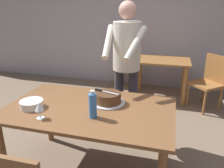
# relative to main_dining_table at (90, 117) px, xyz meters

# --- Properties ---
(back_wall) EXTENTS (10.00, 0.12, 2.70)m
(back_wall) POSITION_rel_main_dining_table_xyz_m (0.00, 2.93, 0.70)
(back_wall) COLOR #ADA8B2
(back_wall) RESTS_ON ground_plane
(main_dining_table) EXTENTS (1.59, 0.97, 0.75)m
(main_dining_table) POSITION_rel_main_dining_table_xyz_m (0.00, 0.00, 0.00)
(main_dining_table) COLOR brown
(main_dining_table) RESTS_ON ground_plane
(cake_on_platter) EXTENTS (0.34, 0.34, 0.11)m
(cake_on_platter) POSITION_rel_main_dining_table_xyz_m (0.14, 0.14, 0.15)
(cake_on_platter) COLOR silver
(cake_on_platter) RESTS_ON main_dining_table
(cake_knife) EXTENTS (0.27, 0.10, 0.02)m
(cake_knife) POSITION_rel_main_dining_table_xyz_m (0.07, 0.16, 0.22)
(cake_knife) COLOR silver
(cake_knife) RESTS_ON cake_on_platter
(plate_stack) EXTENTS (0.22, 0.22, 0.07)m
(plate_stack) POSITION_rel_main_dining_table_xyz_m (-0.53, -0.15, 0.14)
(plate_stack) COLOR white
(plate_stack) RESTS_ON main_dining_table
(wine_glass_near) EXTENTS (0.08, 0.08, 0.14)m
(wine_glass_near) POSITION_rel_main_dining_table_xyz_m (-0.33, -0.32, 0.21)
(wine_glass_near) COLOR silver
(wine_glass_near) RESTS_ON main_dining_table
(water_bottle) EXTENTS (0.07, 0.07, 0.25)m
(water_bottle) POSITION_rel_main_dining_table_xyz_m (0.10, -0.18, 0.22)
(water_bottle) COLOR #387AC6
(water_bottle) RESTS_ON main_dining_table
(person_cutting_cake) EXTENTS (0.46, 0.57, 1.72)m
(person_cutting_cake) POSITION_rel_main_dining_table_xyz_m (0.21, 0.69, 0.43)
(person_cutting_cake) COLOR #2D2D38
(person_cutting_cake) RESTS_ON ground_plane
(background_table) EXTENTS (1.00, 0.70, 0.74)m
(background_table) POSITION_rel_main_dining_table_xyz_m (0.55, 2.23, -0.07)
(background_table) COLOR #9E6633
(background_table) RESTS_ON ground_plane
(background_chair_0) EXTENTS (0.47, 0.47, 0.90)m
(background_chair_0) POSITION_rel_main_dining_table_xyz_m (-0.16, 2.43, -0.16)
(background_chair_0) COLOR #9E6633
(background_chair_0) RESTS_ON ground_plane
(background_chair_1) EXTENTS (0.62, 0.62, 0.90)m
(background_chair_1) POSITION_rel_main_dining_table_xyz_m (1.35, 2.00, -0.16)
(background_chair_1) COLOR #9E6633
(background_chair_1) RESTS_ON ground_plane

